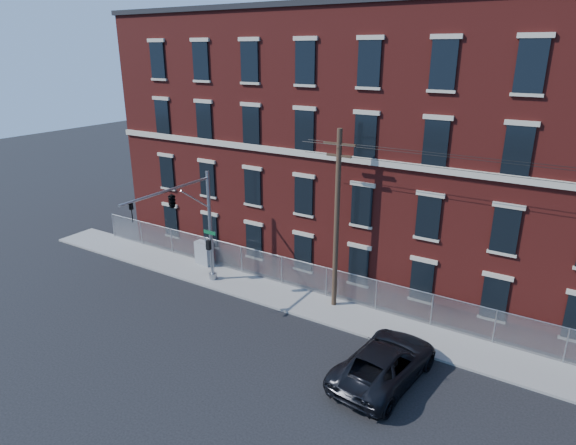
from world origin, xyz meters
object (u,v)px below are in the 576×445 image
Objects in this scene: utility_pole_near at (337,218)px; pickup_truck at (385,362)px; traffic_signal_mast at (182,209)px; utility_cabinet at (204,253)px.

pickup_truck is at bearing -43.96° from utility_pole_near.
utility_pole_near is (8.00, 3.42, -0.05)m from traffic_signal_mast.
traffic_signal_mast is 4.46× the size of utility_cabinet.
utility_pole_near is at bearing -36.90° from pickup_truck.
utility_cabinet is at bearing 117.56° from traffic_signal_mast.
traffic_signal_mast is 1.15× the size of pickup_truck.
traffic_signal_mast is at bearing -156.86° from utility_pole_near.
traffic_signal_mast is at bearing 1.43° from pickup_truck.
utility_pole_near is 6.37× the size of utility_cabinet.
utility_cabinet is at bearing 177.71° from utility_pole_near.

